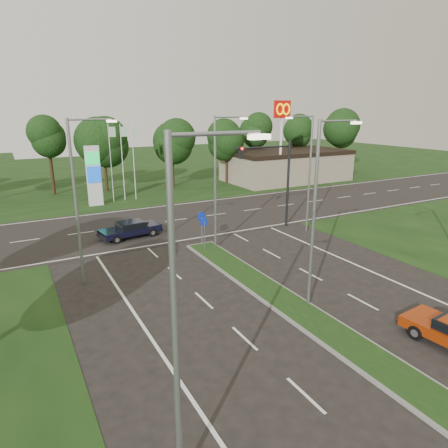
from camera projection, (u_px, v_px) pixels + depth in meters
name	position (u px, v px, depth m)	size (l,w,h in m)	color
ground	(400.00, 380.00, 14.37)	(160.00, 160.00, 0.00)	black
verge_far	(94.00, 173.00, 60.81)	(160.00, 50.00, 0.02)	black
cross_road	(165.00, 222.00, 34.64)	(160.00, 12.00, 0.02)	black
median_kerb	(323.00, 328.00, 17.73)	(2.00, 26.00, 0.12)	slate
commercial_building	(286.00, 166.00, 54.31)	(16.00, 9.00, 4.00)	gray
streetlight_median_near	(318.00, 206.00, 18.49)	(2.53, 0.22, 9.00)	gray
streetlight_median_far	(218.00, 176.00, 26.94)	(2.53, 0.22, 9.00)	gray
streetlight_left_near	(182.00, 305.00, 9.16)	(2.53, 0.22, 9.00)	gray
streetlight_left_far	(79.00, 195.00, 20.98)	(2.53, 0.22, 9.00)	gray
streetlight_right_far	(308.00, 168.00, 30.51)	(2.53, 0.22, 9.00)	gray
traffic_signal	(275.00, 172.00, 31.58)	(5.10, 0.42, 7.00)	black
median_signs	(203.00, 224.00, 27.75)	(1.16, 1.76, 2.38)	gray
gas_pylon	(96.00, 174.00, 39.65)	(5.80, 1.26, 8.00)	silver
mcdonalds_sign	(282.00, 122.00, 47.42)	(2.20, 0.47, 10.40)	silver
treeline_far	(115.00, 132.00, 46.24)	(6.00, 6.00, 9.90)	black
navy_sedan	(130.00, 229.00, 30.25)	(4.70, 2.46, 1.23)	black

